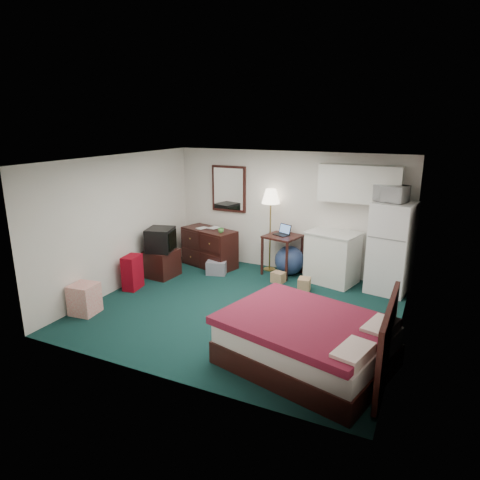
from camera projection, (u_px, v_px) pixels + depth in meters
The scene contains 25 objects.
floor at pixel (242, 309), 7.27m from camera, with size 5.00×4.50×0.01m, color #092C27.
ceiling at pixel (242, 160), 6.59m from camera, with size 5.00×4.50×0.01m, color silver.
walls at pixel (242, 238), 6.93m from camera, with size 5.01×4.51×2.50m.
mirror at pixel (229, 189), 9.31m from camera, with size 0.80×0.06×1.00m, color white, non-canonical shape.
upper_cabinets at pixel (360, 184), 7.95m from camera, with size 1.50×0.35×0.70m, color white, non-canonical shape.
headboard at pixel (387, 342), 5.08m from camera, with size 0.06×1.56×1.00m, color black, non-canonical shape.
dresser at pixel (209, 248), 9.31m from camera, with size 1.22×0.55×0.83m, color black, non-canonical shape.
floor_lamp at pixel (270, 230), 8.94m from camera, with size 0.38×0.38×1.74m, color tan, non-canonical shape.
desk at pixel (282, 255), 8.83m from camera, with size 0.65×0.65×0.83m, color black, non-canonical shape.
exercise_ball at pixel (289, 260), 8.82m from camera, with size 0.60×0.60×0.60m, color navy.
kitchen_counter at pixel (332, 258), 8.36m from camera, with size 0.90×0.69×0.99m, color white, non-canonical shape.
fridge at pixel (391, 248), 7.80m from camera, with size 0.69×0.69×1.69m, color white, non-canonical shape.
bed at pixel (306, 342), 5.54m from camera, with size 2.01×1.57×0.64m, color maroon, non-canonical shape.
tv_stand at pixel (162, 263), 8.73m from camera, with size 0.55×0.60×0.55m, color black, non-canonical shape.
suitcase at pixel (132, 272), 8.06m from camera, with size 0.25×0.40×0.65m, color #61010C, non-canonical shape.
retail_box at pixel (84, 299), 7.04m from camera, with size 0.40×0.40×0.51m, color white, non-canonical shape.
file_bin at pixel (217, 268), 8.88m from camera, with size 0.40×0.30×0.28m, color gray, non-canonical shape.
cardboard_box_a at pixel (278, 277), 8.44m from camera, with size 0.25×0.21×0.21m, color #956A4B, non-canonical shape.
cardboard_box_b at pixel (304, 285), 7.99m from camera, with size 0.21×0.25×0.25m, color #956A4B, non-canonical shape.
laptop at pixel (281, 230), 8.70m from camera, with size 0.30×0.25×0.21m, color black, non-canonical shape.
crt_tv at pixel (160, 240), 8.57m from camera, with size 0.51×0.55×0.47m, color black, non-canonical shape.
microwave at pixel (391, 191), 7.58m from camera, with size 0.54×0.30×0.37m, color white.
book_a at pixel (200, 223), 9.27m from camera, with size 0.17×0.02×0.23m, color #956A4B.
book_b at pixel (211, 222), 9.27m from camera, with size 0.18×0.02×0.24m, color #956A4B.
mug at pixel (221, 230), 8.88m from camera, with size 0.12×0.10×0.12m, color #4B9543.
Camera 1 is at (2.82, -6.05, 3.09)m, focal length 32.00 mm.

